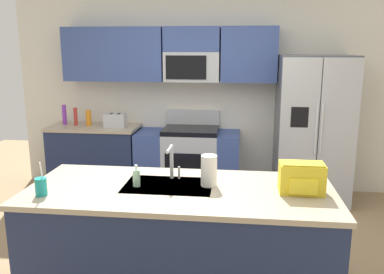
% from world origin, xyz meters
% --- Properties ---
extents(ground_plane, '(9.00, 9.00, 0.00)m').
position_xyz_m(ground_plane, '(0.00, 0.00, 0.00)').
color(ground_plane, '#997A56').
rests_on(ground_plane, ground).
extents(kitchen_wall_unit, '(5.20, 0.43, 2.60)m').
position_xyz_m(kitchen_wall_unit, '(-0.14, 2.08, 1.47)').
color(kitchen_wall_unit, silver).
rests_on(kitchen_wall_unit, ground).
extents(back_counter, '(1.20, 0.63, 0.90)m').
position_xyz_m(back_counter, '(-1.46, 1.80, 0.45)').
color(back_counter, '#1E2A4D').
rests_on(back_counter, ground).
extents(range_oven, '(1.36, 0.61, 1.10)m').
position_xyz_m(range_oven, '(-0.18, 1.80, 0.44)').
color(range_oven, '#B7BABF').
rests_on(range_oven, ground).
extents(refrigerator, '(0.90, 0.76, 1.85)m').
position_xyz_m(refrigerator, '(1.41, 1.73, 0.93)').
color(refrigerator, '#4C4F54').
rests_on(refrigerator, ground).
extents(island_counter, '(2.33, 0.99, 0.90)m').
position_xyz_m(island_counter, '(0.05, -0.50, 0.45)').
color(island_counter, '#1E2A4D').
rests_on(island_counter, ground).
extents(toaster, '(0.28, 0.16, 0.18)m').
position_xyz_m(toaster, '(-1.15, 1.75, 0.99)').
color(toaster, '#B7BABF').
rests_on(toaster, back_counter).
extents(pepper_mill, '(0.05, 0.05, 0.24)m').
position_xyz_m(pepper_mill, '(-1.72, 1.80, 1.02)').
color(pepper_mill, '#B2332D').
rests_on(pepper_mill, back_counter).
extents(bottle_orange, '(0.07, 0.07, 0.21)m').
position_xyz_m(bottle_orange, '(-1.54, 1.82, 1.00)').
color(bottle_orange, orange).
rests_on(bottle_orange, back_counter).
extents(bottle_purple, '(0.06, 0.06, 0.27)m').
position_xyz_m(bottle_purple, '(-1.90, 1.85, 1.04)').
color(bottle_purple, purple).
rests_on(bottle_purple, back_counter).
extents(sink_faucet, '(0.08, 0.21, 0.28)m').
position_xyz_m(sink_faucet, '(-0.04, -0.31, 1.07)').
color(sink_faucet, '#B7BABF').
rests_on(sink_faucet, island_counter).
extents(drink_cup_teal, '(0.08, 0.08, 0.25)m').
position_xyz_m(drink_cup_teal, '(-0.92, -0.77, 0.97)').
color(drink_cup_teal, teal).
rests_on(drink_cup_teal, island_counter).
extents(soap_dispenser, '(0.06, 0.06, 0.17)m').
position_xyz_m(soap_dispenser, '(-0.28, -0.50, 0.97)').
color(soap_dispenser, '#A5D8B2').
rests_on(soap_dispenser, island_counter).
extents(paper_towel_roll, '(0.12, 0.12, 0.24)m').
position_xyz_m(paper_towel_roll, '(0.27, -0.42, 1.02)').
color(paper_towel_roll, white).
rests_on(paper_towel_roll, island_counter).
extents(backpack, '(0.32, 0.22, 0.23)m').
position_xyz_m(backpack, '(0.95, -0.50, 1.02)').
color(backpack, yellow).
rests_on(backpack, island_counter).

